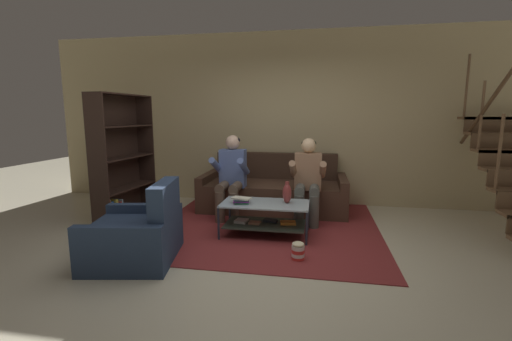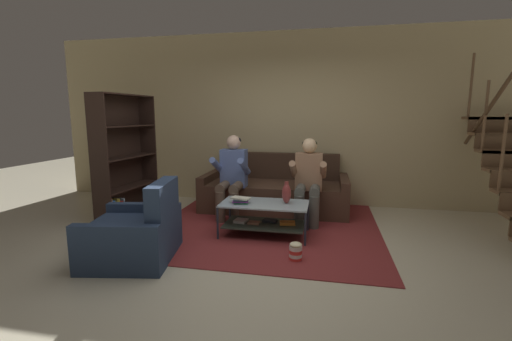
% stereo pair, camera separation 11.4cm
% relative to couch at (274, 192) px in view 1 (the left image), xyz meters
% --- Properties ---
extents(ground, '(16.80, 16.80, 0.00)m').
position_rel_couch_xyz_m(ground, '(0.09, -1.91, -0.29)').
color(ground, beige).
extents(back_partition, '(8.40, 0.12, 2.90)m').
position_rel_couch_xyz_m(back_partition, '(0.09, 0.55, 1.16)').
color(back_partition, tan).
rests_on(back_partition, ground).
extents(couch, '(2.30, 0.99, 0.89)m').
position_rel_couch_xyz_m(couch, '(0.00, 0.00, 0.00)').
color(couch, '#483023').
rests_on(couch, ground).
extents(person_seated_left, '(0.50, 0.58, 1.23)m').
position_rel_couch_xyz_m(person_seated_left, '(-0.56, -0.58, 0.38)').
color(person_seated_left, brown).
rests_on(person_seated_left, ground).
extents(person_seated_right, '(0.50, 0.58, 1.20)m').
position_rel_couch_xyz_m(person_seated_right, '(0.56, -0.58, 0.37)').
color(person_seated_right, '#575850').
rests_on(person_seated_right, ground).
extents(coffee_table, '(1.10, 0.57, 0.43)m').
position_rel_couch_xyz_m(coffee_table, '(0.05, -1.25, -0.01)').
color(coffee_table, '#A9BEC6').
rests_on(coffee_table, ground).
extents(area_rug, '(3.00, 3.20, 0.01)m').
position_rel_couch_xyz_m(area_rug, '(0.03, -0.75, -0.29)').
color(area_rug, maroon).
rests_on(area_rug, ground).
extents(vase, '(0.11, 0.11, 0.28)m').
position_rel_couch_xyz_m(vase, '(0.32, -1.20, 0.27)').
color(vase, maroon).
rests_on(vase, coffee_table).
extents(book_stack, '(0.26, 0.21, 0.08)m').
position_rel_couch_xyz_m(book_stack, '(-0.24, -1.32, 0.18)').
color(book_stack, '#2D8B53').
rests_on(book_stack, coffee_table).
extents(bookshelf, '(0.40, 1.16, 1.82)m').
position_rel_couch_xyz_m(bookshelf, '(-2.17, -0.89, 0.51)').
color(bookshelf, '#32221C').
rests_on(bookshelf, ground).
extents(armchair, '(1.00, 1.05, 0.84)m').
position_rel_couch_xyz_m(armchair, '(-1.16, -2.23, -0.02)').
color(armchair, navy).
rests_on(armchair, ground).
extents(popcorn_tub, '(0.14, 0.14, 0.20)m').
position_rel_couch_xyz_m(popcorn_tub, '(0.51, -1.93, -0.19)').
color(popcorn_tub, red).
rests_on(popcorn_tub, ground).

